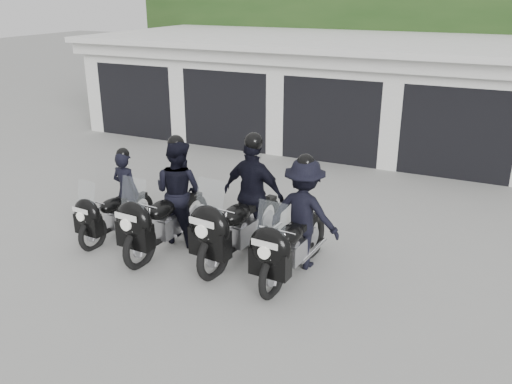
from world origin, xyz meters
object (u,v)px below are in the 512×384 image
at_px(police_bike_b, 172,200).
at_px(police_bike_c, 247,204).
at_px(police_bike_d, 299,222).
at_px(police_bike_a, 117,202).

relative_size(police_bike_b, police_bike_c, 0.94).
bearing_deg(police_bike_d, police_bike_b, -173.73).
height_order(police_bike_a, police_bike_b, police_bike_b).
relative_size(police_bike_a, police_bike_d, 0.84).
distance_m(police_bike_a, police_bike_b, 1.17).
height_order(police_bike_c, police_bike_d, police_bike_c).
xyz_separation_m(police_bike_c, police_bike_d, (1.01, -0.19, -0.07)).
xyz_separation_m(police_bike_b, police_bike_c, (1.33, 0.28, 0.06)).
relative_size(police_bike_b, police_bike_d, 1.03).
height_order(police_bike_b, police_bike_c, police_bike_c).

